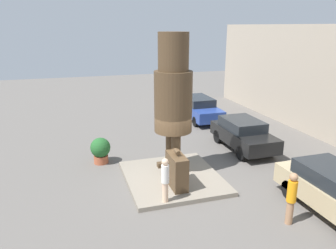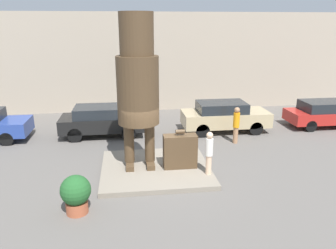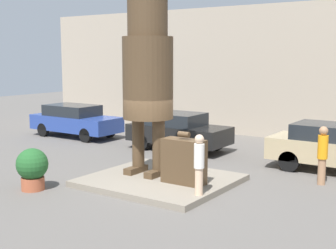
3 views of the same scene
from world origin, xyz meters
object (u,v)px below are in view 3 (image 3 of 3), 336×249
object	(u,v)px
giant_suitcase	(184,161)
parked_car_black	(178,130)
parked_car_blue	(75,120)
tourist	(199,162)
planter_pot	(32,167)
statue_figure	(148,66)
worker_hivis	(323,153)

from	to	relation	value
giant_suitcase	parked_car_black	bearing A→B (deg)	124.83
parked_car_blue	giant_suitcase	bearing A→B (deg)	-26.98
parked_car_blue	tourist	bearing A→B (deg)	-28.16
parked_car_blue	planter_pot	size ratio (longest dim) A/B	3.72
statue_figure	worker_hivis	size ratio (longest dim) A/B	3.23
statue_figure	giant_suitcase	distance (m)	3.08
statue_figure	tourist	world-z (taller)	statue_figure
parked_car_blue	planter_pot	world-z (taller)	parked_car_blue
planter_pot	worker_hivis	xyz separation A→B (m)	(6.64, 5.18, 0.31)
parked_car_blue	statue_figure	bearing A→B (deg)	-29.56
parked_car_black	planter_pot	size ratio (longest dim) A/B	3.41
giant_suitcase	tourist	bearing A→B (deg)	-38.15
statue_figure	giant_suitcase	xyz separation A→B (m)	(1.51, -0.34, -2.66)
statue_figure	worker_hivis	distance (m)	5.78
statue_figure	planter_pot	distance (m)	4.47
worker_hivis	planter_pot	bearing A→B (deg)	-142.01
tourist	parked_car_black	size ratio (longest dim) A/B	0.39
parked_car_blue	planter_pot	xyz separation A→B (m)	(5.44, -7.03, -0.15)
tourist	giant_suitcase	bearing A→B (deg)	141.85
tourist	parked_car_blue	xyz separation A→B (m)	(-9.90, 5.30, -0.26)
tourist	parked_car_blue	distance (m)	11.23
planter_pot	parked_car_blue	bearing A→B (deg)	127.71
giant_suitcase	parked_car_blue	bearing A→B (deg)	153.02
parked_car_black	worker_hivis	distance (m)	6.62
statue_figure	planter_pot	bearing A→B (deg)	-125.67
worker_hivis	parked_car_black	bearing A→B (deg)	163.18
planter_pot	statue_figure	bearing A→B (deg)	54.33
parked_car_blue	parked_car_black	bearing A→B (deg)	0.66
statue_figure	giant_suitcase	size ratio (longest dim) A/B	3.77
planter_pot	worker_hivis	size ratio (longest dim) A/B	0.69
worker_hivis	statue_figure	bearing A→B (deg)	-152.79
parked_car_blue	worker_hivis	bearing A→B (deg)	-8.70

